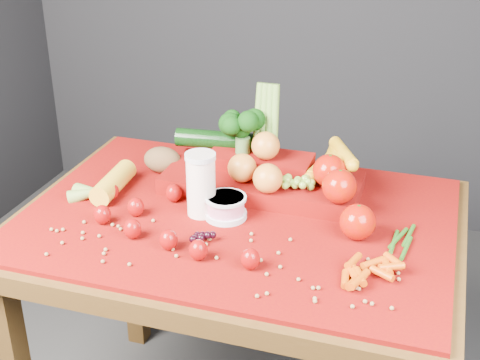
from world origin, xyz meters
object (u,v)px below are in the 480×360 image
(milk_glass, at_px, (201,182))
(produce_mound, at_px, (275,171))
(yogurt_bowl, at_px, (226,206))
(table, at_px, (238,251))

(milk_glass, height_order, produce_mound, produce_mound)
(milk_glass, distance_m, yogurt_bowl, 0.09)
(yogurt_bowl, bearing_deg, produce_mound, 65.01)
(table, distance_m, milk_glass, 0.21)
(milk_glass, height_order, yogurt_bowl, milk_glass)
(yogurt_bowl, relative_size, produce_mound, 0.18)
(milk_glass, xyz_separation_m, yogurt_bowl, (0.06, 0.00, -0.06))
(table, bearing_deg, milk_glass, -167.44)
(table, distance_m, produce_mound, 0.23)
(produce_mound, bearing_deg, milk_glass, -129.93)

